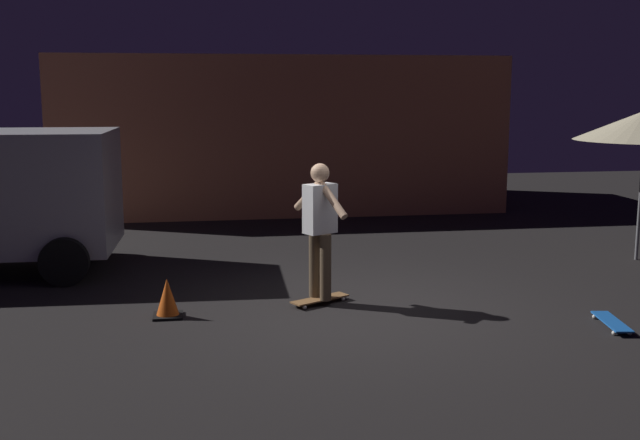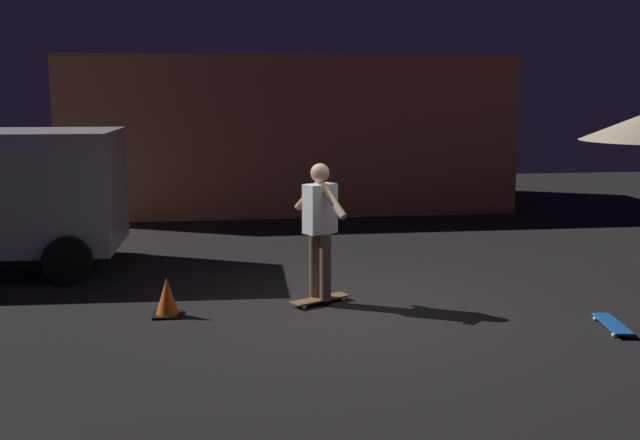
# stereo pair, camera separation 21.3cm
# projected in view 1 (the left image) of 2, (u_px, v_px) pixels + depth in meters

# --- Properties ---
(ground_plane) EXTENTS (28.00, 28.00, 0.00)m
(ground_plane) POSITION_uv_depth(u_px,v_px,m) (358.00, 310.00, 9.35)
(ground_plane) COLOR black
(low_building) EXTENTS (9.35, 4.23, 3.28)m
(low_building) POSITION_uv_depth(u_px,v_px,m) (276.00, 132.00, 17.60)
(low_building) COLOR #B76B4C
(low_building) RESTS_ON ground_plane
(skateboard_ridden) EXTENTS (0.78, 0.55, 0.07)m
(skateboard_ridden) POSITION_uv_depth(u_px,v_px,m) (320.00, 299.00, 9.60)
(skateboard_ridden) COLOR olive
(skateboard_ridden) RESTS_ON ground_plane
(skateboard_spare) EXTENTS (0.32, 0.80, 0.07)m
(skateboard_spare) POSITION_uv_depth(u_px,v_px,m) (612.00, 322.00, 8.67)
(skateboard_spare) COLOR #1959B2
(skateboard_spare) RESTS_ON ground_plane
(skater) EXTENTS (0.55, 0.90, 1.67)m
(skater) POSITION_uv_depth(u_px,v_px,m) (320.00, 221.00, 9.44)
(skater) COLOR brown
(skater) RESTS_ON skateboard_ridden
(traffic_cone) EXTENTS (0.34, 0.34, 0.46)m
(traffic_cone) POSITION_uv_depth(u_px,v_px,m) (167.00, 299.00, 9.02)
(traffic_cone) COLOR black
(traffic_cone) RESTS_ON ground_plane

